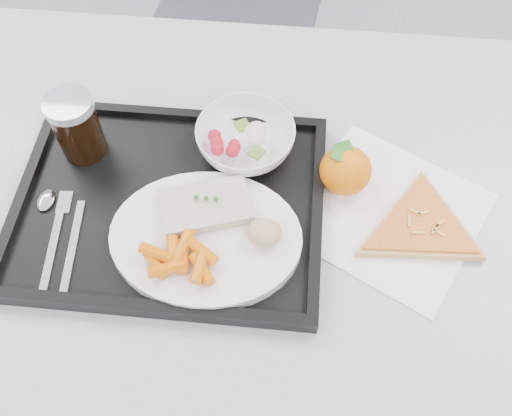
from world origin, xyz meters
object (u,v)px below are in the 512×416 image
cola_glass (76,126)px  tangerine (346,170)px  tray (170,205)px  dinner_plate (206,238)px  salad_bowl (246,139)px  pizza_slice (420,227)px  table (236,223)px

cola_glass → tangerine: cola_glass is taller
tray → cola_glass: (-0.15, 0.09, 0.06)m
cola_glass → tangerine: (0.40, -0.02, -0.04)m
dinner_plate → salad_bowl: bearing=77.4°
salad_bowl → pizza_slice: size_ratio=0.51×
cola_glass → pizza_slice: (0.52, -0.09, -0.06)m
dinner_plate → cola_glass: (-0.21, 0.15, 0.05)m
tray → salad_bowl: size_ratio=2.96×
salad_bowl → pizza_slice: (0.27, -0.11, -0.03)m
pizza_slice → cola_glass: bearing=170.1°
salad_bowl → cola_glass: (-0.25, -0.03, 0.03)m
table → dinner_plate: (-0.03, -0.08, 0.09)m
pizza_slice → tray: bearing=179.5°
table → cola_glass: bearing=165.2°
table → cola_glass: (-0.24, 0.06, 0.14)m
dinner_plate → cola_glass: size_ratio=2.50×
dinner_plate → tangerine: size_ratio=3.41×
table → tray: bearing=-166.7°
dinner_plate → salad_bowl: (0.04, 0.17, 0.01)m
dinner_plate → pizza_slice: (0.30, 0.06, -0.01)m
salad_bowl → tray: bearing=-132.2°
table → tray: tray is taller
tangerine → table: bearing=-163.9°
salad_bowl → tangerine: 0.16m
salad_bowl → pizza_slice: salad_bowl is taller
table → tangerine: tangerine is taller
pizza_slice → salad_bowl: bearing=156.6°
dinner_plate → cola_glass: cola_glass is taller
table → dinner_plate: dinner_plate is taller
tray → pizza_slice: bearing=-0.5°
dinner_plate → pizza_slice: size_ratio=0.90×
salad_bowl → cola_glass: bearing=-174.3°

